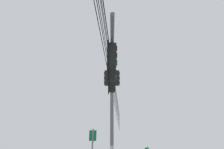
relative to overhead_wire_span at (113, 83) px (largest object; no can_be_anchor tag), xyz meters
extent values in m
cylinder|color=slate|center=(-1.18, -0.42, -3.42)|extent=(0.20, 0.20, 6.31)
cylinder|color=slate|center=(-4.03, -1.66, -0.74)|extent=(5.76, 2.62, 0.14)
cube|color=black|center=(-1.06, -0.69, -0.19)|extent=(0.39, 0.39, 0.90)
cube|color=black|center=(-1.12, -0.54, -0.19)|extent=(0.42, 0.21, 1.04)
cylinder|color=#360503|center=(-0.99, -0.84, 0.11)|extent=(0.20, 0.11, 0.20)
cylinder|color=#3C2703|center=(-0.99, -0.84, -0.19)|extent=(0.20, 0.11, 0.20)
cylinder|color=green|center=(-0.99, -0.84, -0.49)|extent=(0.20, 0.11, 0.20)
cube|color=black|center=(-1.30, -0.14, -0.19)|extent=(0.39, 0.39, 0.90)
cube|color=black|center=(-1.23, -0.30, -0.19)|extent=(0.42, 0.21, 1.04)
cylinder|color=#360503|center=(-1.36, 0.01, 0.11)|extent=(0.20, 0.11, 0.20)
cylinder|color=#3C2703|center=(-1.36, 0.01, -0.19)|extent=(0.20, 0.11, 0.20)
cylinder|color=green|center=(-1.36, 0.01, -0.49)|extent=(0.20, 0.11, 0.20)
cube|color=black|center=(-2.97, -1.20, -1.29)|extent=(0.40, 0.40, 0.90)
cube|color=black|center=(-3.04, -1.05, -1.29)|extent=(0.42, 0.21, 1.04)
cylinder|color=#360503|center=(-2.90, -1.35, -0.99)|extent=(0.20, 0.11, 0.20)
cylinder|color=#3C2703|center=(-2.90, -1.35, -1.29)|extent=(0.20, 0.11, 0.20)
cylinder|color=green|center=(-2.90, -1.35, -1.59)|extent=(0.20, 0.11, 0.20)
cube|color=black|center=(-4.21, -1.74, -1.29)|extent=(0.40, 0.40, 0.90)
cube|color=black|center=(-4.28, -1.59, -1.29)|extent=(0.42, 0.21, 1.04)
cylinder|color=#360503|center=(-4.14, -1.89, -0.99)|extent=(0.20, 0.11, 0.20)
cylinder|color=#3C2703|center=(-4.14, -1.89, -1.29)|extent=(0.20, 0.11, 0.20)
cylinder|color=green|center=(-4.14, -1.89, -1.59)|extent=(0.20, 0.11, 0.20)
cube|color=black|center=(-5.45, -2.29, -1.29)|extent=(0.40, 0.40, 0.90)
cube|color=black|center=(-5.53, -2.13, -1.29)|extent=(0.41, 0.23, 1.04)
cylinder|color=#360503|center=(-5.38, -2.43, -0.99)|extent=(0.19, 0.11, 0.20)
cylinder|color=#3C2703|center=(-5.38, -2.43, -1.29)|extent=(0.19, 0.11, 0.20)
cylinder|color=green|center=(-5.38, -2.43, -1.59)|extent=(0.19, 0.11, 0.20)
cube|color=#0C7238|center=(-3.33, -0.44, -3.79)|extent=(0.20, 0.28, 0.45)
cube|color=white|center=(-3.32, -0.43, -3.79)|extent=(0.15, 0.22, 0.39)
cylinder|color=black|center=(0.00, 0.00, -1.07)|extent=(25.86, 9.21, 0.35)
cylinder|color=black|center=(0.00, 0.00, -0.66)|extent=(25.86, 9.21, 0.35)
cylinder|color=black|center=(0.00, 0.00, -0.34)|extent=(25.86, 9.21, 0.35)
cylinder|color=black|center=(0.00, 0.00, 0.10)|extent=(25.86, 9.21, 0.35)
cylinder|color=black|center=(0.00, 0.00, 0.35)|extent=(25.86, 9.21, 0.35)
cylinder|color=black|center=(0.00, 0.00, 0.73)|extent=(25.86, 9.21, 0.35)
cylinder|color=black|center=(0.00, 0.00, 0.88)|extent=(25.86, 9.21, 0.35)
camera|label=1|loc=(-11.08, -4.71, -4.83)|focal=30.97mm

